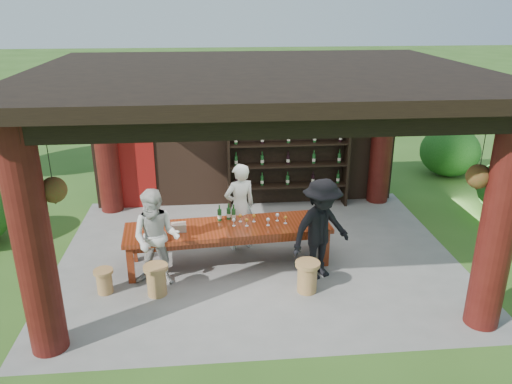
{
  "coord_description": "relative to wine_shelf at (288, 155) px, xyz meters",
  "views": [
    {
      "loc": [
        -0.81,
        -8.39,
        4.56
      ],
      "look_at": [
        0.0,
        0.4,
        1.15
      ],
      "focal_mm": 35.0,
      "sensor_mm": 36.0,
      "label": 1
    }
  ],
  "objects": [
    {
      "name": "host",
      "position": [
        -1.24,
        -2.06,
        -0.37
      ],
      "size": [
        0.73,
        0.61,
        1.72
      ],
      "primitive_type": "imported",
      "rotation": [
        0.0,
        0.0,
        3.5
      ],
      "color": "white",
      "rests_on": "ground"
    },
    {
      "name": "tasting_table",
      "position": [
        -1.49,
        -2.67,
        -0.6
      ],
      "size": [
        3.75,
        1.24,
        0.75
      ],
      "rotation": [
        0.0,
        0.0,
        0.08
      ],
      "color": "#60230D",
      "rests_on": "ground"
    },
    {
      "name": "shrubs",
      "position": [
        0.56,
        -1.95,
        -0.67
      ],
      "size": [
        15.15,
        8.04,
        1.36
      ],
      "color": "#194C14",
      "rests_on": "ground"
    },
    {
      "name": "stool_far_left",
      "position": [
        -3.58,
        -3.49,
        -1.01
      ],
      "size": [
        0.32,
        0.32,
        0.43
      ],
      "rotation": [
        0.0,
        0.0,
        0.14
      ],
      "color": "olive",
      "rests_on": "ground"
    },
    {
      "name": "ground",
      "position": [
        -0.93,
        -2.45,
        -1.23
      ],
      "size": [
        90.0,
        90.0,
        0.0
      ],
      "primitive_type": "plane",
      "color": "#2D5119",
      "rests_on": "ground"
    },
    {
      "name": "stool_near_right",
      "position": [
        -0.23,
        -3.75,
        -0.95
      ],
      "size": [
        0.41,
        0.41,
        0.54
      ],
      "rotation": [
        0.0,
        0.0,
        0.25
      ],
      "color": "olive",
      "rests_on": "ground"
    },
    {
      "name": "wine_shelf",
      "position": [
        0.0,
        0.0,
        0.0
      ],
      "size": [
        2.8,
        0.43,
        2.46
      ],
      "color": "black",
      "rests_on": "ground"
    },
    {
      "name": "guest_woman",
      "position": [
        -2.71,
        -3.26,
        -0.38
      ],
      "size": [
        0.93,
        0.78,
        1.7
      ],
      "primitive_type": "imported",
      "rotation": [
        0.0,
        0.0,
        -0.18
      ],
      "color": "beige",
      "rests_on": "ground"
    },
    {
      "name": "guest_man",
      "position": [
        0.07,
        -3.28,
        -0.33
      ],
      "size": [
        1.34,
        1.12,
        1.8
      ],
      "primitive_type": "imported",
      "rotation": [
        0.0,
        0.0,
        0.47
      ],
      "color": "black",
      "rests_on": "ground"
    },
    {
      "name": "pavilion",
      "position": [
        -0.94,
        -2.02,
        0.9
      ],
      "size": [
        7.5,
        6.0,
        3.6
      ],
      "color": "slate",
      "rests_on": "ground"
    },
    {
      "name": "table_glasses",
      "position": [
        -0.95,
        -2.61,
        -0.41
      ],
      "size": [
        1.01,
        0.28,
        0.15
      ],
      "color": "silver",
      "rests_on": "tasting_table"
    },
    {
      "name": "stool_near_left",
      "position": [
        -2.71,
        -3.62,
        -0.95
      ],
      "size": [
        0.4,
        0.4,
        0.53
      ],
      "rotation": [
        0.0,
        0.0,
        -0.42
      ],
      "color": "olive",
      "rests_on": "ground"
    },
    {
      "name": "napkin_basket",
      "position": [
        -2.37,
        -2.79,
        -0.41
      ],
      "size": [
        0.27,
        0.2,
        0.14
      ],
      "primitive_type": "cube",
      "rotation": [
        0.0,
        0.0,
        0.08
      ],
      "color": "#BF6672",
      "rests_on": "tasting_table"
    },
    {
      "name": "table_bottles",
      "position": [
        -1.49,
        -2.4,
        -0.33
      ],
      "size": [
        0.34,
        0.13,
        0.31
      ],
      "color": "#194C1E",
      "rests_on": "tasting_table"
    },
    {
      "name": "trees",
      "position": [
        2.82,
        -1.31,
        2.13
      ],
      "size": [
        21.43,
        10.64,
        4.8
      ],
      "color": "#3F2819",
      "rests_on": "ground"
    }
  ]
}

